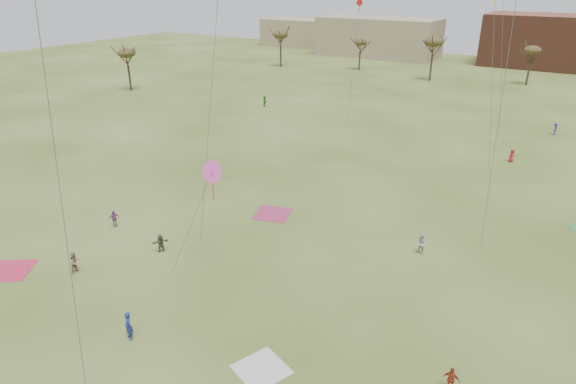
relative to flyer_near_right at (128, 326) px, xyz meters
The scene contains 17 objects.
ground 3.50m from the flyer_near_right, 24.93° to the left, with size 260.00×260.00×0.00m, color #3A4B17.
flyer_near_right is the anchor object (origin of this frame).
spectator_fore_a 18.80m from the flyer_near_right, 19.28° to the left, with size 0.87×0.36×1.48m, color #A6331C.
spectator_fore_b 9.62m from the flyer_near_right, 161.63° to the left, with size 0.82×0.64×1.69m, color #916B5C.
spectator_fore_c 10.43m from the flyer_near_right, 124.73° to the left, with size 1.41×0.45×1.52m, color brown.
spectator_mid_d 15.75m from the flyer_near_right, 142.82° to the left, with size 0.91×0.38×1.56m, color #8E3B8D.
spectator_mid_e 22.57m from the flyer_near_right, 58.16° to the left, with size 0.84×0.66×1.73m, color silver.
flyer_far_a 58.80m from the flyer_near_right, 116.25° to the left, with size 1.61×0.51×1.73m, color #34832B.
flyer_far_b 47.89m from the flyer_near_right, 72.61° to the left, with size 0.76×0.49×1.55m, color #B31E22.
flyer_far_c 63.07m from the flyer_near_right, 73.88° to the left, with size 1.05×0.60×1.62m, color navy.
blanket_red 13.62m from the flyer_near_right, behind, with size 3.06×3.06×0.03m, color #CA284C.
blanket_cream 8.63m from the flyer_near_right, 14.09° to the left, with size 2.66×2.66×0.03m, color silver.
blanket_plum 19.08m from the flyer_near_right, 96.31° to the left, with size 3.17×3.17×0.03m, color #A63359.
tree_line 80.77m from the flyer_near_right, 89.85° to the left, with size 117.44×49.32×8.91m.
building_tan 120.79m from the flyer_near_right, 105.35° to the left, with size 32.00×14.00×10.00m, color #937F60.
building_brick 121.79m from the flyer_near_right, 86.21° to the left, with size 26.00×16.00×12.00m, color brown.
building_tan_west 138.13m from the flyer_near_right, 116.65° to the left, with size 20.00×12.00×8.00m, color #937F60.
Camera 1 is at (17.83, -16.73, 20.38)m, focal length 30.77 mm.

